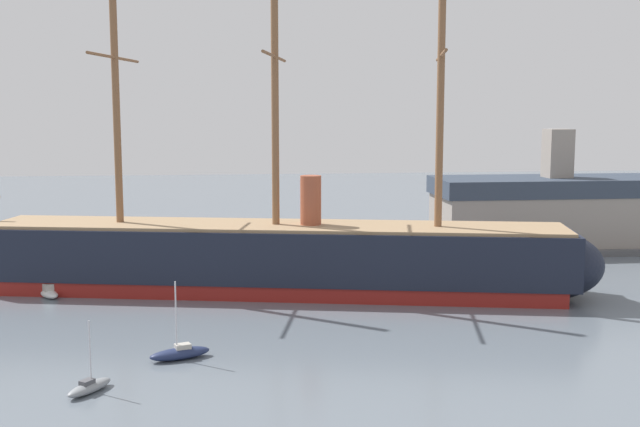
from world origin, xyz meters
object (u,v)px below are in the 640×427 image
Objects in this scene: sailboat_mid_left at (89,387)px; dockside_warehouse_right at (590,212)px; sailboat_alongside_bow at (180,353)px; motorboat_distant_centre at (318,262)px; tall_ship at (276,257)px; motorboat_far_left at (49,293)px.

sailboat_mid_left is 0.11× the size of dockside_warehouse_right.
sailboat_alongside_bow is 1.50× the size of motorboat_distant_centre.
dockside_warehouse_right reaches higher than sailboat_mid_left.
sailboat_alongside_bow is 35.60m from motorboat_distant_centre.
dockside_warehouse_right is (56.76, 47.29, 4.38)m from sailboat_mid_left.
dockside_warehouse_right is at bearing 38.65° from sailboat_alongside_bow.
sailboat_alongside_bow is at bearing -113.03° from motorboat_distant_centre.
tall_ship reaches higher than motorboat_far_left.
motorboat_far_left is (-8.52, 26.99, 0.07)m from sailboat_mid_left.
tall_ship is 14.41× the size of sailboat_mid_left.
sailboat_mid_left is 43.57m from motorboat_distant_centre.
sailboat_alongside_bow is at bearing -56.02° from motorboat_far_left.
motorboat_far_left is at bearing -162.72° from dockside_warehouse_right.
motorboat_distant_centre is (5.58, 12.34, -3.10)m from tall_ship.
tall_ship is at bearing -154.37° from dockside_warehouse_right.
sailboat_mid_left is (-13.81, -26.68, -3.27)m from tall_ship.
motorboat_distant_centre is at bearing 66.97° from sailboat_alongside_bow.
dockside_warehouse_right is at bearing 39.80° from sailboat_mid_left.
sailboat_alongside_bow is 0.13× the size of dockside_warehouse_right.
motorboat_far_left is at bearing 179.21° from tall_ship.
sailboat_mid_left is 0.82× the size of sailboat_alongside_bow.
tall_ship is 30.22m from sailboat_mid_left.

